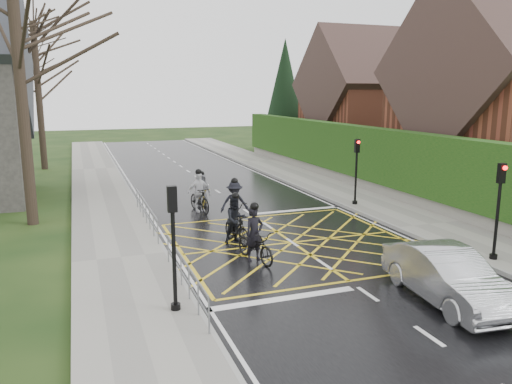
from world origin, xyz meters
TOP-DOWN VIEW (x-y plane):
  - ground at (0.00, 0.00)m, footprint 120.00×120.00m
  - road at (0.00, 0.00)m, footprint 9.00×80.00m
  - sidewalk_right at (6.00, 0.00)m, footprint 3.00×80.00m
  - sidewalk_left at (-6.00, 0.00)m, footprint 3.00×80.00m
  - stone_wall at (7.75, 6.00)m, footprint 0.50×38.00m
  - hedge at (7.75, 6.00)m, footprint 0.90×38.00m
  - house_far at (14.75, 18.00)m, footprint 9.80×8.80m
  - conifer at (10.75, 26.00)m, footprint 4.60×4.60m
  - tree_near at (-9.00, 6.00)m, footprint 9.24×9.24m
  - tree_mid at (-10.00, 14.00)m, footprint 10.08×10.08m
  - tree_far at (-9.30, 22.00)m, footprint 8.40×8.40m
  - railing_south at (-4.65, -3.50)m, footprint 0.05×5.04m
  - railing_north at (-4.65, 4.00)m, footprint 0.05×6.04m
  - traffic_light_ne at (5.10, 4.20)m, footprint 0.24×0.31m
  - traffic_light_se at (5.10, -4.20)m, footprint 0.24×0.31m
  - traffic_light_sw at (-5.10, -4.50)m, footprint 0.24×0.31m
  - cyclist_rear at (-1.93, -1.40)m, footprint 1.13×2.08m
  - cyclist_back at (-1.91, 0.67)m, footprint 0.92×1.90m
  - cyclist_mid at (-1.23, 2.93)m, footprint 1.23×2.09m
  - cyclist_front at (-2.04, 5.73)m, footprint 1.13×2.04m
  - cyclist_lead at (-1.61, 6.86)m, footprint 0.86×1.80m
  - car at (1.65, -6.07)m, footprint 1.89×4.38m

SIDE VIEW (x-z plane):
  - ground at x=0.00m, z-range 0.00..0.00m
  - road at x=0.00m, z-range 0.00..0.01m
  - sidewalk_right at x=6.00m, z-range 0.00..0.15m
  - sidewalk_left at x=-6.00m, z-range 0.00..0.15m
  - stone_wall at x=7.75m, z-range 0.00..0.70m
  - cyclist_lead at x=-1.61m, z-range -0.26..1.42m
  - cyclist_rear at x=-1.93m, z-range -0.34..1.59m
  - cyclist_back at x=-1.91m, z-range -0.23..1.62m
  - car at x=1.65m, z-range 0.00..1.40m
  - cyclist_mid at x=-1.23m, z-range -0.27..1.71m
  - cyclist_front at x=-2.04m, z-range -0.26..1.71m
  - railing_south at x=-4.65m, z-range 0.27..1.29m
  - railing_north at x=-4.65m, z-range 0.27..1.30m
  - traffic_light_ne at x=5.10m, z-range 0.06..3.27m
  - traffic_light_se at x=5.10m, z-range 0.06..3.27m
  - traffic_light_sw at x=-5.10m, z-range 0.06..3.27m
  - hedge at x=7.75m, z-range 0.70..3.50m
  - house_far at x=14.75m, z-range -0.79..9.51m
  - conifer at x=10.75m, z-range -0.01..9.99m
  - tree_far at x=-9.30m, z-range 1.99..12.39m
  - tree_near at x=-9.00m, z-range 2.19..13.63m
  - tree_mid at x=-10.00m, z-range 2.39..14.87m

